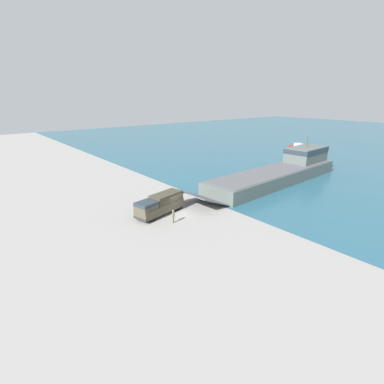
# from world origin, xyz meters

# --- Properties ---
(ground_plane) EXTENTS (240.00, 240.00, 0.00)m
(ground_plane) POSITION_xyz_m (0.00, 0.00, 0.00)
(ground_plane) COLOR gray
(landing_craft) EXTENTS (9.57, 39.33, 7.97)m
(landing_craft) POSITION_xyz_m (-1.60, 26.74, 1.97)
(landing_craft) COLOR #56605B
(landing_craft) RESTS_ON ground_plane
(military_truck) EXTENTS (4.10, 8.11, 2.83)m
(military_truck) POSITION_xyz_m (-1.26, -2.43, 1.54)
(military_truck) COLOR #4C4738
(military_truck) RESTS_ON ground_plane
(soldier_on_ramp) EXTENTS (0.46, 0.49, 1.80)m
(soldier_on_ramp) POSITION_xyz_m (2.27, -2.62, 1.05)
(soldier_on_ramp) COLOR #566042
(soldier_on_ramp) RESTS_ON ground_plane
(moored_boat_a) EXTENTS (7.87, 4.94, 1.80)m
(moored_boat_a) POSITION_xyz_m (-19.75, 61.19, 0.60)
(moored_boat_a) COLOR #B22323
(moored_boat_a) RESTS_ON ground_plane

